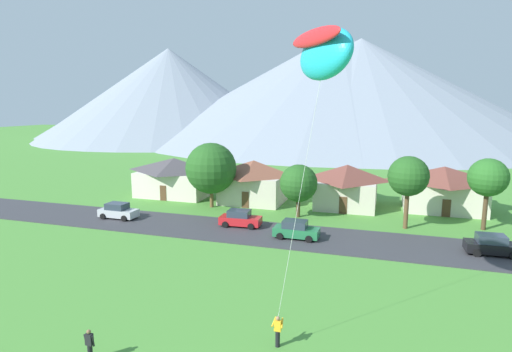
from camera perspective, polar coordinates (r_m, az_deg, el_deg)
road_strip at (r=40.01m, az=4.00°, el=-8.15°), size 160.00×7.62×0.08m
mountain_far_east_ridge at (r=145.79m, az=14.08°, el=11.34°), size 126.94×126.94×34.04m
mountain_far_west_ridge at (r=157.55m, az=-11.85°, el=11.01°), size 93.48×93.48×32.52m
mountain_east_ridge at (r=179.02m, az=-12.75°, el=10.38°), size 97.88×97.88×29.86m
mountain_central_ridge at (r=151.14m, az=11.20°, el=11.95°), size 137.73×137.73×37.04m
house_leftmost at (r=51.89m, az=12.44°, el=-1.19°), size 7.61×8.57×5.16m
house_left_center at (r=52.75m, az=-0.32°, el=-0.63°), size 8.26×7.17×5.41m
house_right_center at (r=53.97m, az=24.46°, el=-1.42°), size 9.57×7.96×5.18m
house_rightmost at (r=57.55m, az=-11.20°, el=-0.04°), size 10.24×6.76×5.23m
tree_left_of_center at (r=45.69m, az=5.90°, el=-1.02°), size 4.17×4.17×5.92m
tree_center at (r=50.06m, az=-6.22°, el=1.07°), size 6.17×6.17×7.90m
tree_right_of_center at (r=46.47m, az=29.40°, el=-0.22°), size 3.77×3.77×7.22m
tree_near_right at (r=43.63m, az=20.30°, el=-0.06°), size 4.00×4.00×7.39m
parked_car_black_west_end at (r=39.86m, az=29.82°, el=-8.29°), size 4.27×2.22×1.68m
parked_car_silver_mid_west at (r=47.83m, az=-18.50°, el=-4.62°), size 4.22×2.12×1.68m
parked_car_red_mid_east at (r=42.49m, az=-2.20°, el=-5.90°), size 4.28×2.23×1.68m
parked_car_green_east_end at (r=38.93m, az=5.55°, el=-7.41°), size 4.22×2.12×1.68m
kite_flyer_with_kite at (r=20.79m, az=9.33°, el=16.16°), size 4.18×4.34×16.09m
watcher_person at (r=23.06m, az=-22.00°, el=-20.82°), size 0.56×0.24×1.68m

